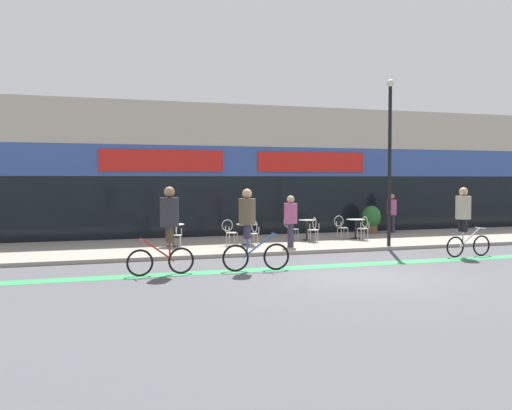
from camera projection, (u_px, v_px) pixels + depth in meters
ground_plane at (361, 277)px, 14.79m from camera, size 120.00×120.00×0.00m
sidewalk_slab at (263, 244)px, 21.63m from camera, size 40.00×5.50×0.12m
storefront_facade at (227, 172)px, 25.97m from camera, size 40.00×4.06×5.42m
bike_lane_stripe at (328, 266)px, 16.57m from camera, size 36.00×0.70×0.01m
bistro_table_0 at (173, 230)px, 20.30m from camera, size 0.78×0.78×0.76m
bistro_table_1 at (247, 230)px, 20.83m from camera, size 0.73×0.73×0.73m
bistro_table_2 at (307, 226)px, 22.33m from camera, size 0.62×0.62×0.77m
bistro_table_3 at (356, 225)px, 22.92m from camera, size 0.71×0.71×0.75m
cafe_chair_0_near at (176, 233)px, 19.70m from camera, size 0.45×0.60×0.90m
cafe_chair_1_near at (253, 231)px, 20.25m from camera, size 0.45×0.60×0.90m
cafe_chair_1_side at (230, 230)px, 20.62m from camera, size 0.59×0.43×0.90m
cafe_chair_2_near at (314, 228)px, 21.74m from camera, size 0.45×0.60×0.90m
cafe_chair_2_side at (291, 227)px, 22.13m from camera, size 0.59×0.43×0.90m
cafe_chair_3_near at (364, 226)px, 22.33m from camera, size 0.40×0.58×0.90m
cafe_chair_3_side at (341, 226)px, 22.72m from camera, size 0.58×0.42×0.90m
planter_pot at (371, 218)px, 25.10m from camera, size 0.79×0.79×1.17m
lamp_post at (390, 151)px, 20.37m from camera, size 0.26×0.26×5.67m
cyclist_0 at (464, 215)px, 18.46m from camera, size 1.67×0.51×2.16m
cyclist_1 at (250, 224)px, 15.66m from camera, size 1.82×0.54×2.17m
cyclist_2 at (168, 222)px, 15.07m from camera, size 1.73×0.54×2.23m
pedestrian_near_end at (291, 216)px, 20.14m from camera, size 0.48×0.48×1.74m
pedestrian_far_end at (392, 210)px, 25.46m from camera, size 0.53×0.53×1.65m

